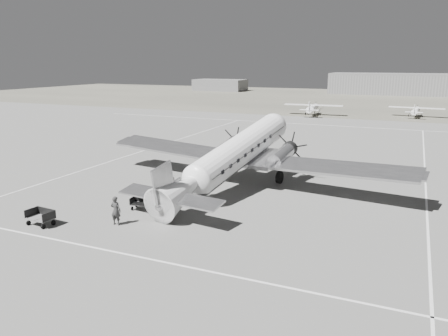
% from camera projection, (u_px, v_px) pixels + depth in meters
% --- Properties ---
extents(ground, '(260.00, 260.00, 0.00)m').
position_uv_depth(ground, '(262.00, 192.00, 34.76)').
color(ground, slate).
rests_on(ground, ground).
extents(taxi_line_near, '(60.00, 0.15, 0.01)m').
position_uv_depth(taxi_line_near, '(174.00, 264.00, 22.29)').
color(taxi_line_near, silver).
rests_on(taxi_line_near, ground).
extents(taxi_line_right, '(0.15, 80.00, 0.01)m').
position_uv_depth(taxi_line_right, '(427.00, 212.00, 30.10)').
color(taxi_line_right, silver).
rests_on(taxi_line_right, ground).
extents(taxi_line_left, '(0.15, 60.00, 0.01)m').
position_uv_depth(taxi_line_left, '(142.00, 151.00, 50.66)').
color(taxi_line_left, silver).
rests_on(taxi_line_left, ground).
extents(taxi_line_horizon, '(90.00, 0.15, 0.01)m').
position_uv_depth(taxi_line_horizon, '(342.00, 126.00, 70.39)').
color(taxi_line_horizon, silver).
rests_on(taxi_line_horizon, ground).
extents(grass_infield, '(260.00, 90.00, 0.01)m').
position_uv_depth(grass_infield, '(374.00, 100.00, 119.38)').
color(grass_infield, '#615E51').
rests_on(grass_infield, ground).
extents(hangar_main, '(42.00, 14.00, 6.60)m').
position_uv_depth(hangar_main, '(398.00, 84.00, 138.93)').
color(hangar_main, slate).
rests_on(hangar_main, ground).
extents(shed_secondary, '(18.00, 10.00, 4.00)m').
position_uv_depth(shed_secondary, '(220.00, 85.00, 158.09)').
color(shed_secondary, '#5F5F5F').
rests_on(shed_secondary, ground).
extents(dc3_airliner, '(30.45, 23.09, 5.35)m').
position_uv_depth(dc3_airliner, '(234.00, 157.00, 34.89)').
color(dc3_airliner, silver).
rests_on(dc3_airliner, ground).
extents(light_plane_left, '(11.81, 9.80, 2.35)m').
position_uv_depth(light_plane_left, '(313.00, 109.00, 84.52)').
color(light_plane_left, silver).
rests_on(light_plane_left, ground).
extents(light_plane_right, '(10.51, 8.80, 2.05)m').
position_uv_depth(light_plane_right, '(416.00, 112.00, 81.82)').
color(light_plane_right, silver).
rests_on(light_plane_right, ground).
extents(baggage_cart_near, '(1.65, 1.28, 0.85)m').
position_uv_depth(baggage_cart_near, '(142.00, 204.00, 30.49)').
color(baggage_cart_near, '#5F5F5F').
rests_on(baggage_cart_near, ground).
extents(baggage_cart_far, '(1.87, 1.40, 1.00)m').
position_uv_depth(baggage_cart_far, '(40.00, 218.00, 27.51)').
color(baggage_cart_far, '#5F5F5F').
rests_on(baggage_cart_far, ground).
extents(ground_crew, '(0.72, 0.50, 1.88)m').
position_uv_depth(ground_crew, '(116.00, 211.00, 27.48)').
color(ground_crew, '#2A2A2A').
rests_on(ground_crew, ground).
extents(ramp_agent, '(1.00, 1.08, 1.77)m').
position_uv_depth(ramp_agent, '(158.00, 193.00, 31.48)').
color(ramp_agent, '#B3B3B1').
rests_on(ramp_agent, ground).
extents(passenger, '(0.81, 1.00, 1.78)m').
position_uv_depth(passenger, '(172.00, 187.00, 32.79)').
color(passenger, '#BDBDBA').
rests_on(passenger, ground).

